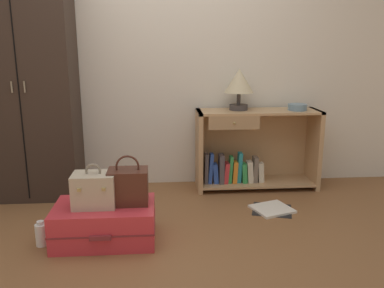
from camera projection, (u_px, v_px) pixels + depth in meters
ground_plane at (157, 256)px, 2.63m from camera, size 9.00×9.00×0.00m
back_wall at (155, 49)px, 3.78m from camera, size 6.40×0.10×2.60m
wardrobe at (27, 84)px, 3.47m from camera, size 0.80×0.47×2.01m
bookshelf at (251, 151)px, 3.84m from camera, size 1.14×0.37×0.75m
table_lamp at (239, 83)px, 3.69m from camera, size 0.27×0.27×0.38m
bowl at (297, 107)px, 3.73m from camera, size 0.17×0.17×0.06m
suitcase_large at (105, 223)px, 2.81m from camera, size 0.70×0.47×0.26m
train_case at (94, 190)px, 2.74m from camera, size 0.29×0.22×0.30m
handbag at (128, 186)px, 2.79m from camera, size 0.27×0.19×0.34m
bottle at (41, 234)px, 2.75m from camera, size 0.08×0.08×0.18m
open_book_on_floor at (272, 209)px, 3.36m from camera, size 0.39×0.37×0.02m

